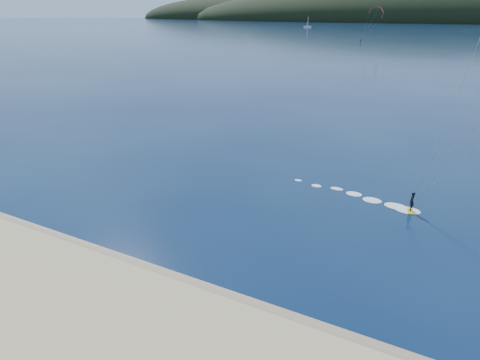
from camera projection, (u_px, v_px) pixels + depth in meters
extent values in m
plane|color=#071536|center=(95.00, 329.00, 20.46)|extent=(1800.00, 1800.00, 0.00)
cube|color=#81664B|center=(153.00, 280.00, 24.12)|extent=(220.00, 2.50, 0.10)
ellipsoid|color=black|center=(425.00, 22.00, 629.66)|extent=(840.00, 280.00, 110.00)
ellipsoid|color=black|center=(251.00, 19.00, 821.58)|extent=(520.00, 220.00, 90.00)
cube|color=yellow|center=(410.00, 211.00, 32.49)|extent=(0.66, 1.33, 0.07)
imported|color=black|center=(412.00, 201.00, 32.18)|extent=(0.49, 0.64, 1.57)
cylinder|color=gray|center=(471.00, 131.00, 25.32)|extent=(0.02, 0.02, 15.87)
cube|color=yellow|center=(361.00, 43.00, 204.85)|extent=(0.69, 1.52, 0.08)
imported|color=black|center=(361.00, 41.00, 204.49)|extent=(0.81, 0.97, 1.81)
cylinder|color=gray|center=(368.00, 28.00, 198.97)|extent=(0.02, 0.02, 13.97)
cube|color=white|center=(307.00, 27.00, 406.03)|extent=(7.62, 4.24, 1.27)
cylinder|color=white|center=(308.00, 21.00, 404.12)|extent=(0.18, 0.18, 9.97)
cube|color=white|center=(308.00, 21.00, 405.14)|extent=(0.69, 2.28, 7.25)
cube|color=white|center=(307.00, 23.00, 403.62)|extent=(0.54, 1.76, 4.53)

